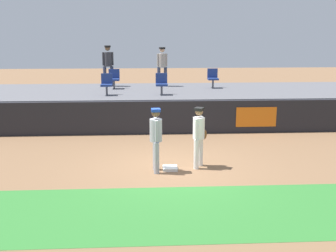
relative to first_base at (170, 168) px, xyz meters
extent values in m
plane|color=brown|center=(0.11, 0.06, -0.04)|extent=(60.00, 60.00, 0.00)
cube|color=#2D722D|center=(0.11, -2.71, -0.04)|extent=(18.00, 2.80, 0.01)
cube|color=white|center=(0.00, 0.00, 0.00)|extent=(0.40, 0.40, 0.08)
cylinder|color=white|center=(0.87, 0.31, 0.38)|extent=(0.14, 0.14, 0.83)
cylinder|color=white|center=(0.72, 0.04, 0.38)|extent=(0.14, 0.14, 0.83)
cylinder|color=white|center=(0.80, 0.17, 1.09)|extent=(0.44, 0.44, 0.59)
sphere|color=#8C6647|center=(0.80, 0.17, 1.55)|extent=(0.22, 0.22, 0.22)
cube|color=black|center=(0.80, 0.17, 1.62)|extent=(0.31, 0.31, 0.08)
cylinder|color=white|center=(0.89, 0.34, 1.11)|extent=(0.09, 0.09, 0.55)
cylinder|color=white|center=(0.70, 0.00, 1.11)|extent=(0.09, 0.09, 0.55)
ellipsoid|color=brown|center=(0.98, 0.30, 0.87)|extent=(0.20, 0.23, 0.28)
cylinder|color=#9EA3AD|center=(-0.40, 0.03, 0.39)|extent=(0.15, 0.15, 0.85)
cylinder|color=#9EA3AD|center=(-0.38, -0.28, 0.39)|extent=(0.15, 0.15, 0.85)
cylinder|color=#9EA3AD|center=(-0.39, -0.13, 1.11)|extent=(0.35, 0.35, 0.60)
sphere|color=brown|center=(-0.39, -0.13, 1.59)|extent=(0.22, 0.22, 0.22)
cube|color=#193899|center=(-0.39, -0.13, 1.66)|extent=(0.25, 0.25, 0.08)
cylinder|color=#9EA3AD|center=(-0.40, 0.07, 1.13)|extent=(0.09, 0.09, 0.56)
cylinder|color=#9EA3AD|center=(-0.37, -0.32, 1.13)|extent=(0.09, 0.09, 0.56)
cube|color=black|center=(0.11, 4.06, 0.57)|extent=(18.00, 0.24, 1.22)
cube|color=orange|center=(3.42, 3.94, 0.57)|extent=(1.50, 0.02, 0.73)
cube|color=#59595E|center=(0.11, 6.63, 0.57)|extent=(18.00, 4.80, 1.23)
cylinder|color=#4C4C51|center=(2.33, 7.23, 1.39)|extent=(0.08, 0.08, 0.40)
cube|color=navy|center=(2.33, 7.23, 1.59)|extent=(0.45, 0.44, 0.08)
cube|color=navy|center=(2.33, 7.42, 1.83)|extent=(0.45, 0.06, 0.40)
cylinder|color=#4C4C51|center=(0.00, 5.43, 1.39)|extent=(0.08, 0.08, 0.40)
cube|color=navy|center=(0.00, 5.43, 1.59)|extent=(0.46, 0.44, 0.08)
cube|color=navy|center=(0.00, 5.62, 1.83)|extent=(0.46, 0.06, 0.40)
cylinder|color=#4C4C51|center=(-2.16, 5.43, 1.39)|extent=(0.08, 0.08, 0.40)
cube|color=navy|center=(-2.16, 5.43, 1.59)|extent=(0.44, 0.44, 0.08)
cube|color=navy|center=(-2.16, 5.62, 1.83)|extent=(0.44, 0.06, 0.40)
cylinder|color=#4C4C51|center=(-2.00, 7.23, 1.39)|extent=(0.08, 0.08, 0.40)
cube|color=navy|center=(-2.00, 7.23, 1.59)|extent=(0.47, 0.44, 0.08)
cube|color=navy|center=(-2.00, 7.42, 1.83)|extent=(0.47, 0.06, 0.40)
cylinder|color=#33384C|center=(-2.15, 8.17, 1.64)|extent=(0.15, 0.15, 0.89)
cylinder|color=#33384C|center=(-2.46, 8.09, 1.64)|extent=(0.15, 0.15, 0.89)
cylinder|color=#333338|center=(-2.31, 8.13, 2.40)|extent=(0.42, 0.42, 0.63)
sphere|color=brown|center=(-2.31, 8.13, 2.89)|extent=(0.23, 0.23, 0.23)
cube|color=black|center=(-2.31, 8.13, 2.97)|extent=(0.30, 0.30, 0.08)
cylinder|color=#333338|center=(-2.10, 8.19, 2.42)|extent=(0.09, 0.09, 0.59)
cylinder|color=#333338|center=(-2.51, 8.08, 2.42)|extent=(0.09, 0.09, 0.59)
cylinder|color=#33384C|center=(0.28, 8.01, 1.62)|extent=(0.15, 0.15, 0.86)
cylinder|color=#33384C|center=(-0.03, 7.94, 1.62)|extent=(0.15, 0.15, 0.86)
cylinder|color=#A5998C|center=(0.13, 7.98, 2.35)|extent=(0.40, 0.40, 0.60)
sphere|color=tan|center=(0.13, 7.98, 2.82)|extent=(0.22, 0.22, 0.22)
cube|color=black|center=(0.13, 7.98, 2.89)|extent=(0.28, 0.28, 0.08)
cylinder|color=#A5998C|center=(0.32, 8.02, 2.37)|extent=(0.09, 0.09, 0.56)
cylinder|color=#A5998C|center=(-0.07, 7.94, 2.37)|extent=(0.09, 0.09, 0.56)
camera|label=1|loc=(-0.66, -10.83, 3.74)|focal=44.48mm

